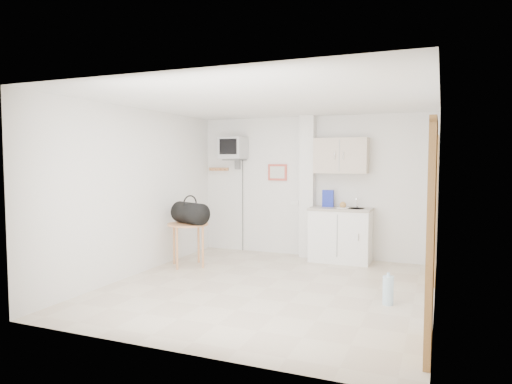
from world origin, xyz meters
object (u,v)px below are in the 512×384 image
at_px(round_table, 188,229).
at_px(water_bottle, 388,290).
at_px(duffel_bag, 190,213).
at_px(crt_television, 233,149).

xyz_separation_m(round_table, water_bottle, (3.24, -0.84, -0.44)).
xyz_separation_m(round_table, duffel_bag, (0.05, -0.01, 0.26)).
bearing_deg(crt_television, round_table, -98.67).
height_order(round_table, duffel_bag, duffel_bag).
bearing_deg(crt_television, duffel_bag, -96.53).
relative_size(crt_television, water_bottle, 5.56).
distance_m(crt_television, water_bottle, 4.12).
bearing_deg(water_bottle, crt_television, 144.68).
distance_m(duffel_bag, water_bottle, 3.37).
bearing_deg(round_table, duffel_bag, -10.56).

